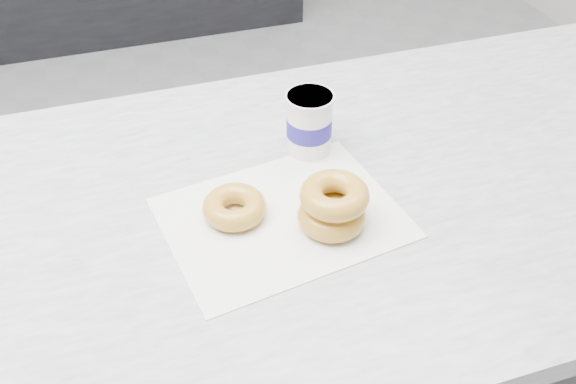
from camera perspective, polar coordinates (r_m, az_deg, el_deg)
The scene contains 5 objects.
ground at distance 2.03m, azimuth -15.40°, elevation -11.33°, with size 5.00×5.00×0.00m, color gray.
wax_paper at distance 0.95m, azimuth -0.52°, elevation -2.28°, with size 0.34×0.26×0.00m, color white.
donut_single at distance 0.95m, azimuth -4.78°, elevation -1.34°, with size 0.10×0.10×0.03m, color gold.
donut_stack at distance 0.92m, azimuth 4.02°, elevation -1.22°, with size 0.14×0.14×0.07m.
coffee_cup at distance 1.05m, azimuth 1.90°, elevation 6.17°, with size 0.09×0.09×0.11m.
Camera 1 is at (0.14, -1.31, 1.55)m, focal length 40.00 mm.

